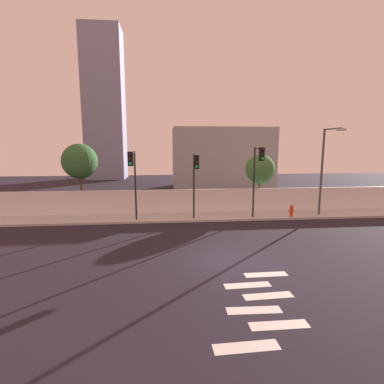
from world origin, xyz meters
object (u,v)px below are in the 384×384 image
(roadside_tree_midleft, at_px, (260,169))
(street_lamp_curbside, at_px, (325,164))
(traffic_light_left, at_px, (195,173))
(fire_hydrant, at_px, (291,210))
(traffic_light_center, at_px, (258,167))
(roadside_tree_leftmost, at_px, (80,161))
(traffic_light_right, at_px, (133,171))

(roadside_tree_midleft, bearing_deg, street_lamp_curbside, -44.15)
(traffic_light_left, distance_m, street_lamp_curbside, 9.50)
(street_lamp_curbside, relative_size, fire_hydrant, 7.60)
(traffic_light_left, bearing_deg, traffic_light_center, 3.91)
(fire_hydrant, height_order, roadside_tree_leftmost, roadside_tree_leftmost)
(traffic_light_left, relative_size, traffic_light_right, 0.95)
(traffic_light_right, distance_m, roadside_tree_midleft, 10.83)
(traffic_light_left, relative_size, fire_hydrant, 5.46)
(street_lamp_curbside, relative_size, roadside_tree_midleft, 1.39)
(traffic_light_left, xyz_separation_m, traffic_light_right, (-4.10, -0.02, 0.16))
(traffic_light_right, height_order, fire_hydrant, traffic_light_right)
(traffic_light_left, bearing_deg, street_lamp_curbside, 4.49)
(traffic_light_left, relative_size, roadside_tree_midleft, 1.00)
(fire_hydrant, xyz_separation_m, roadside_tree_midleft, (-1.33, 3.44, 2.73))
(street_lamp_curbside, relative_size, roadside_tree_leftmost, 1.16)
(traffic_light_right, bearing_deg, street_lamp_curbside, 3.20)
(roadside_tree_leftmost, bearing_deg, fire_hydrant, -12.27)
(traffic_light_left, bearing_deg, fire_hydrant, 6.34)
(traffic_light_right, distance_m, roadside_tree_leftmost, 6.22)
(traffic_light_right, height_order, street_lamp_curbside, street_lamp_curbside)
(traffic_light_right, distance_m, fire_hydrant, 11.73)
(traffic_light_right, bearing_deg, fire_hydrant, 4.13)
(street_lamp_curbside, distance_m, fire_hydrant, 4.04)
(traffic_light_center, height_order, fire_hydrant, traffic_light_center)
(street_lamp_curbside, bearing_deg, roadside_tree_leftmost, 169.06)
(traffic_light_center, height_order, traffic_light_right, traffic_light_center)
(fire_hydrant, xyz_separation_m, roadside_tree_leftmost, (-15.81, 3.44, 3.47))
(traffic_light_left, height_order, traffic_light_center, traffic_light_center)
(roadside_tree_leftmost, bearing_deg, traffic_light_left, -26.19)
(traffic_light_center, bearing_deg, fire_hydrant, 10.09)
(fire_hydrant, relative_size, roadside_tree_midleft, 0.18)
(traffic_light_center, height_order, street_lamp_curbside, street_lamp_curbside)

